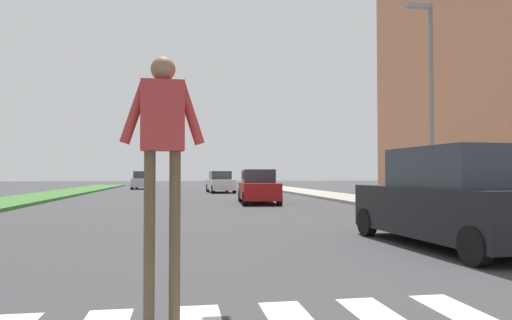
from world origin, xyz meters
The scene contains 9 objects.
ground_plane centered at (0.00, 30.00, 0.00)m, with size 140.00×140.00×0.00m, color #38383A.
median_strip centered at (-8.47, 28.00, 0.07)m, with size 3.34×64.00×0.15m, color #386B2D.
sidewalk_right centered at (9.29, 28.00, 0.07)m, with size 3.00×64.00×0.15m, color #9E9991.
street_lamp_right centered at (8.70, 17.58, 4.59)m, with size 1.02×0.24×7.50m.
pedestrian_performer centered at (-0.35, 6.36, 1.66)m, with size 0.75×0.25×2.49m.
suv_crossing centered at (5.12, 10.61, 0.93)m, with size 2.23×4.71×1.97m.
sedan_midblock centered at (3.64, 24.74, 0.77)m, with size 2.08×4.40×1.67m.
sedan_distant centered at (2.93, 38.41, 0.78)m, with size 2.02×4.61×1.67m.
sedan_far_horizon centered at (-3.74, 47.89, 0.79)m, with size 1.96×4.08×1.71m.
Camera 1 is at (-0.19, 2.18, 1.44)m, focal length 32.43 mm.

